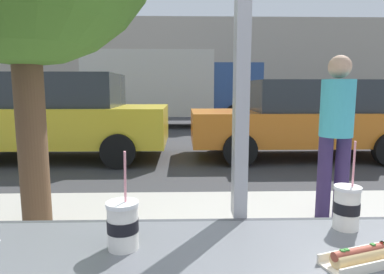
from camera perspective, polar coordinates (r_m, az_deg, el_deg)
ground_plane at (r=9.26m, az=-0.22°, el=-0.75°), size 60.00×60.00×0.00m
sidewalk_strip at (r=3.08m, az=2.70°, el=-18.38°), size 16.00×2.80×0.14m
building_facade_far at (r=19.54m, az=-0.95°, el=11.80°), size 28.00×1.20×5.32m
soda_cup_left at (r=1.29m, az=24.75°, el=-10.68°), size 0.09×0.09×0.31m
soda_cup_right at (r=1.06m, az=-11.66°, el=-14.32°), size 0.10×0.10×0.30m
hotdog_tray_near at (r=1.10m, az=27.81°, el=-17.27°), size 0.29×0.17×0.05m
parked_car_yellow at (r=7.42m, az=-21.33°, el=3.33°), size 4.36×2.08×1.75m
parked_car_orange at (r=7.43m, az=18.28°, el=3.04°), size 4.56×1.95×1.62m
box_truck at (r=12.92m, az=-3.69°, el=8.63°), size 6.39×2.44×2.79m
pedestrian at (r=3.62m, az=23.25°, el=1.56°), size 0.32×0.32×1.63m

